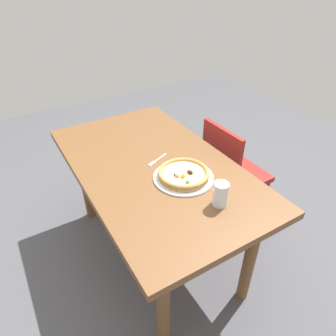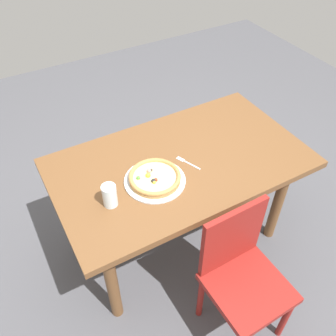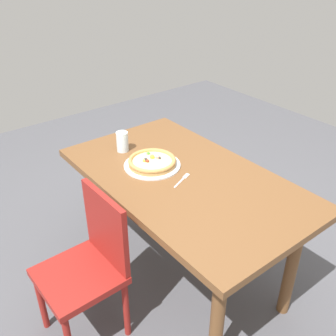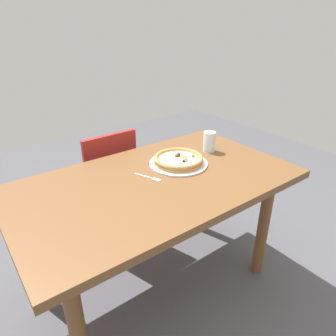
# 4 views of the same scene
# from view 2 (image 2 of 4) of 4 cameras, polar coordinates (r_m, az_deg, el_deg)

# --- Properties ---
(ground_plane) EXTENTS (6.00, 6.00, 0.00)m
(ground_plane) POSITION_cam_2_polar(r_m,az_deg,el_deg) (2.72, 1.56, -10.90)
(ground_plane) COLOR #4C4C51
(dining_table) EXTENTS (1.50, 0.87, 0.77)m
(dining_table) POSITION_cam_2_polar(r_m,az_deg,el_deg) (2.21, 1.88, -0.74)
(dining_table) COLOR brown
(dining_table) RESTS_ON ground
(chair_near) EXTENTS (0.41, 0.41, 0.87)m
(chair_near) POSITION_cam_2_polar(r_m,az_deg,el_deg) (2.05, 11.36, -15.84)
(chair_near) COLOR maroon
(chair_near) RESTS_ON ground
(plate) EXTENTS (0.34, 0.34, 0.01)m
(plate) POSITION_cam_2_polar(r_m,az_deg,el_deg) (2.02, -2.06, -1.97)
(plate) COLOR silver
(plate) RESTS_ON dining_table
(pizza) EXTENTS (0.29, 0.29, 0.05)m
(pizza) POSITION_cam_2_polar(r_m,az_deg,el_deg) (2.00, -2.10, -1.47)
(pizza) COLOR #B78447
(pizza) RESTS_ON plate
(fork) EXTENTS (0.08, 0.16, 0.00)m
(fork) POSITION_cam_2_polar(r_m,az_deg,el_deg) (2.13, 2.88, 0.91)
(fork) COLOR silver
(fork) RESTS_ON dining_table
(drinking_glass) EXTENTS (0.08, 0.08, 0.13)m
(drinking_glass) POSITION_cam_2_polar(r_m,az_deg,el_deg) (1.88, -9.09, -4.26)
(drinking_glass) COLOR silver
(drinking_glass) RESTS_ON dining_table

